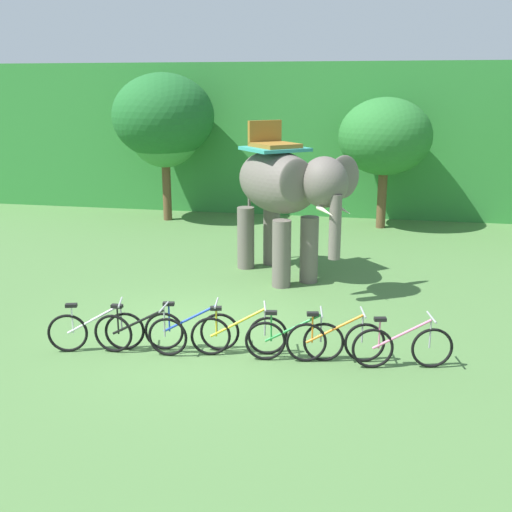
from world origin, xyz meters
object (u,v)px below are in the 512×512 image
object	(u,v)px
bike_white	(96,331)
bike_pink	(402,347)
bike_green	(294,340)
bike_black	(140,334)
elephant	(284,190)
bike_yellow	(239,334)
tree_center_left	(385,137)
tree_right	(163,116)
bike_orange	(335,341)
bike_blue	(192,330)
tree_center	(165,135)

from	to	relation	value
bike_white	bike_pink	distance (m)	5.35
bike_white	bike_green	bearing A→B (deg)	4.59
bike_black	bike_green	size ratio (longest dim) A/B	1.01
elephant	bike_green	world-z (taller)	elephant
bike_yellow	bike_pink	bearing A→B (deg)	0.52
bike_white	bike_green	xyz separation A→B (m)	(3.52, 0.28, 0.00)
tree_center_left	elephant	distance (m)	6.73
tree_right	bike_green	bearing A→B (deg)	-60.67
tree_right	bike_green	distance (m)	12.80
bike_black	bike_pink	world-z (taller)	same
tree_center_left	bike_yellow	world-z (taller)	tree_center_left
tree_center_left	bike_orange	world-z (taller)	tree_center_left
bike_white	bike_orange	bearing A→B (deg)	5.15
elephant	bike_green	xyz separation A→B (m)	(0.95, -4.75, -1.82)
tree_center_left	bike_yellow	bearing A→B (deg)	-102.04
elephant	bike_yellow	distance (m)	5.04
bike_orange	bike_pink	bearing A→B (deg)	-1.01
bike_yellow	bike_green	size ratio (longest dim) A/B	0.99
bike_blue	bike_pink	xyz separation A→B (m)	(3.68, -0.01, 0.00)
tree_center	bike_yellow	distance (m)	12.18
tree_center	bike_pink	world-z (taller)	tree_center
tree_center_left	bike_blue	world-z (taller)	tree_center_left
tree_center	bike_black	size ratio (longest dim) A/B	2.43
bike_green	bike_pink	world-z (taller)	same
elephant	bike_orange	bearing A→B (deg)	-70.52
bike_black	tree_right	bearing A→B (deg)	106.94
tree_right	bike_blue	distance (m)	11.95
tree_center_left	bike_yellow	size ratio (longest dim) A/B	2.54
bike_orange	tree_center	bearing A→B (deg)	122.18
tree_center	bike_green	xyz separation A→B (m)	(6.05, -10.82, -2.59)
bike_black	bike_blue	distance (m)	0.91
bike_blue	tree_right	bearing A→B (deg)	111.44
tree_center_left	bike_green	bearing A→B (deg)	-97.01
bike_black	tree_center	bearing A→B (deg)	106.82
bike_black	bike_green	bearing A→B (deg)	5.45
tree_right	bike_pink	xyz separation A→B (m)	(7.88, -10.72, -3.20)
bike_white	bike_green	size ratio (longest dim) A/B	0.97
bike_white	bike_black	world-z (taller)	same
bike_blue	bike_green	size ratio (longest dim) A/B	1.00
bike_green	bike_black	bearing A→B (deg)	-174.55
tree_right	tree_center	size ratio (longest dim) A/B	1.21
tree_center_left	bike_blue	bearing A→B (deg)	-106.38
tree_center	bike_green	size ratio (longest dim) A/B	2.44
bike_blue	bike_orange	bearing A→B (deg)	0.29
tree_center_left	bike_green	size ratio (longest dim) A/B	2.50
bike_blue	bike_orange	distance (m)	2.56
bike_black	bike_orange	size ratio (longest dim) A/B	1.01
bike_blue	bike_white	bearing A→B (deg)	-167.53
bike_black	bike_pink	size ratio (longest dim) A/B	1.02
tree_center_left	bike_pink	world-z (taller)	tree_center_left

